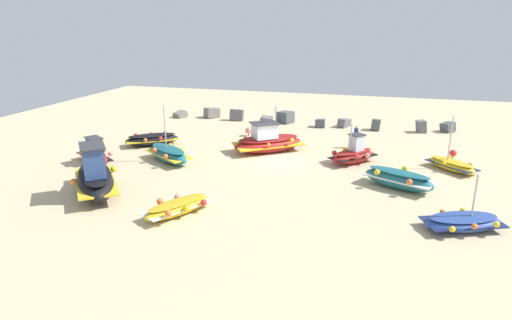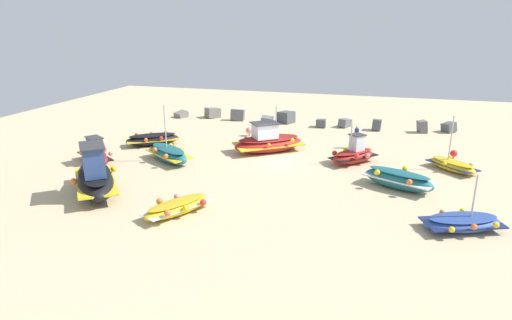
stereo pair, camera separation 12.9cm
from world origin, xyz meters
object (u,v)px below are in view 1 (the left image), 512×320
(fishing_boat_3, at_px, (168,154))
(fishing_boat_7, at_px, (268,142))
(person_walking, at_px, (356,135))
(fishing_boat_2, at_px, (178,207))
(mooring_buoy_1, at_px, (248,131))
(fishing_boat_0, at_px, (95,178))
(fishing_boat_9, at_px, (463,222))
(mooring_buoy_0, at_px, (453,153))
(fishing_boat_4, at_px, (95,154))
(fishing_boat_5, at_px, (353,154))
(fishing_boat_8, at_px, (152,139))
(fishing_boat_1, at_px, (452,165))
(fishing_boat_6, at_px, (398,179))

(fishing_boat_3, bearing_deg, fishing_boat_7, 68.72)
(person_walking, bearing_deg, fishing_boat_2, 30.01)
(mooring_buoy_1, bearing_deg, fishing_boat_0, -106.57)
(fishing_boat_0, bearing_deg, fishing_boat_9, 53.44)
(fishing_boat_3, bearing_deg, mooring_buoy_0, 50.95)
(fishing_boat_2, height_order, mooring_buoy_1, fishing_boat_2)
(fishing_boat_2, distance_m, fishing_boat_4, 10.63)
(fishing_boat_5, distance_m, fishing_boat_9, 10.17)
(fishing_boat_9, bearing_deg, fishing_boat_8, -46.25)
(fishing_boat_9, bearing_deg, fishing_boat_1, -117.04)
(fishing_boat_6, distance_m, mooring_buoy_0, 7.73)
(fishing_boat_2, xyz_separation_m, mooring_buoy_0, (14.10, 13.33, 0.04))
(fishing_boat_7, height_order, person_walking, fishing_boat_7)
(fishing_boat_2, height_order, fishing_boat_3, fishing_boat_3)
(fishing_boat_3, height_order, fishing_boat_7, fishing_boat_3)
(fishing_boat_6, bearing_deg, fishing_boat_8, 11.42)
(fishing_boat_7, bearing_deg, mooring_buoy_0, 150.20)
(fishing_boat_0, distance_m, fishing_boat_7, 12.52)
(fishing_boat_4, xyz_separation_m, mooring_buoy_1, (7.70, 9.67, -0.14))
(fishing_boat_5, height_order, person_walking, fishing_boat_5)
(person_walking, relative_size, mooring_buoy_0, 2.57)
(fishing_boat_3, height_order, mooring_buoy_0, fishing_boat_3)
(fishing_boat_8, bearing_deg, person_walking, -21.57)
(fishing_boat_2, relative_size, fishing_boat_7, 0.71)
(fishing_boat_3, relative_size, mooring_buoy_1, 5.76)
(fishing_boat_6, distance_m, mooring_buoy_1, 14.62)
(fishing_boat_1, bearing_deg, fishing_boat_2, -96.49)
(fishing_boat_4, distance_m, fishing_boat_9, 22.22)
(fishing_boat_4, distance_m, fishing_boat_8, 5.17)
(fishing_boat_0, bearing_deg, fishing_boat_6, 69.65)
(fishing_boat_2, xyz_separation_m, fishing_boat_4, (-8.83, 5.92, 0.22))
(fishing_boat_5, bearing_deg, fishing_boat_1, -46.17)
(fishing_boat_4, bearing_deg, mooring_buoy_0, 51.00)
(fishing_boat_3, relative_size, fishing_boat_4, 1.19)
(person_walking, bearing_deg, fishing_boat_3, -2.16)
(fishing_boat_7, height_order, mooring_buoy_1, fishing_boat_7)
(fishing_boat_9, bearing_deg, fishing_boat_7, -62.60)
(fishing_boat_8, bearing_deg, fishing_boat_9, -58.35)
(fishing_boat_8, bearing_deg, fishing_boat_5, -35.79)
(fishing_boat_1, distance_m, mooring_buoy_1, 15.59)
(fishing_boat_5, xyz_separation_m, fishing_boat_8, (-14.94, 0.23, -0.12))
(mooring_buoy_0, bearing_deg, fishing_boat_0, -148.12)
(fishing_boat_6, bearing_deg, fishing_boat_0, 43.83)
(fishing_boat_7, bearing_deg, fishing_boat_8, -32.54)
(fishing_boat_5, bearing_deg, fishing_boat_8, 131.45)
(fishing_boat_8, bearing_deg, fishing_boat_7, -29.90)
(mooring_buoy_0, bearing_deg, fishing_boat_5, -157.25)
(fishing_boat_5, distance_m, mooring_buoy_1, 10.07)
(fishing_boat_4, distance_m, mooring_buoy_0, 24.10)
(fishing_boat_2, relative_size, fishing_boat_3, 0.90)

